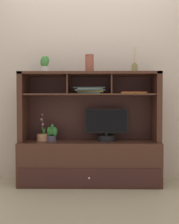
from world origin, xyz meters
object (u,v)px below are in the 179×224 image
object	(u,v)px
tv_monitor	(106,128)
ceramic_vase	(89,64)
media_console	(90,150)
potted_orchid	(43,137)
potted_fern	(52,134)
magazine_stack_centre	(90,90)
magazine_stack_left	(133,93)
potted_succulent	(45,65)
diffuser_bottle	(135,68)

from	to	relation	value
tv_monitor	ceramic_vase	world-z (taller)	ceramic_vase
media_console	potted_orchid	bearing A→B (deg)	179.54
media_console	ceramic_vase	xyz separation A→B (m)	(0.00, -0.03, 1.02)
potted_fern	ceramic_vase	xyz separation A→B (m)	(0.44, -0.03, 0.82)
tv_monitor	potted_orchid	bearing A→B (deg)	-179.40
tv_monitor	potted_fern	distance (m)	0.65
magazine_stack_centre	ceramic_vase	bearing A→B (deg)	-96.81
potted_orchid	potted_fern	world-z (taller)	potted_orchid
potted_orchid	magazine_stack_left	xyz separation A→B (m)	(1.07, 0.01, 0.52)
tv_monitor	potted_fern	size ratio (longest dim) A/B	2.50
media_console	potted_fern	xyz separation A→B (m)	(-0.44, -0.00, 0.19)
potted_orchid	tv_monitor	bearing A→B (deg)	0.60
media_console	potted_fern	size ratio (longest dim) A/B	8.05
potted_fern	magazine_stack_centre	world-z (taller)	magazine_stack_centre
tv_monitor	potted_fern	bearing A→B (deg)	-178.48
magazine_stack_left	potted_succulent	world-z (taller)	potted_succulent
potted_succulent	potted_orchid	bearing A→B (deg)	-178.67
potted_succulent	media_console	bearing A→B (deg)	-0.56
media_console	magazine_stack_centre	size ratio (longest dim) A/B	4.38
magazine_stack_centre	ceramic_vase	world-z (taller)	ceramic_vase
magazine_stack_centre	magazine_stack_left	bearing A→B (deg)	3.61
magazine_stack_left	magazine_stack_centre	xyz separation A→B (m)	(-0.51, -0.03, 0.03)
magazine_stack_centre	diffuser_bottle	xyz separation A→B (m)	(0.52, 0.01, 0.26)
diffuser_bottle	ceramic_vase	xyz separation A→B (m)	(-0.53, -0.03, 0.05)
magazine_stack_centre	potted_fern	bearing A→B (deg)	178.70
potted_orchid	magazine_stack_centre	bearing A→B (deg)	-1.97
potted_succulent	magazine_stack_left	bearing A→B (deg)	0.68
potted_fern	diffuser_bottle	size ratio (longest dim) A/B	0.67
media_console	potted_succulent	world-z (taller)	potted_succulent
potted_fern	diffuser_bottle	bearing A→B (deg)	0.01
diffuser_bottle	potted_succulent	xyz separation A→B (m)	(-1.05, 0.01, 0.04)
tv_monitor	diffuser_bottle	bearing A→B (deg)	-2.97
magazine_stack_centre	diffuser_bottle	bearing A→B (deg)	1.12
tv_monitor	potted_fern	xyz separation A→B (m)	(-0.64, -0.02, -0.08)
media_console	potted_succulent	distance (m)	1.14
tv_monitor	magazine_stack_centre	bearing A→B (deg)	-172.19
diffuser_bottle	ceramic_vase	size ratio (longest dim) A/B	1.44
magazine_stack_centre	media_console	bearing A→B (deg)	97.46
media_console	tv_monitor	xyz separation A→B (m)	(0.20, 0.01, 0.27)
potted_orchid	potted_fern	distance (m)	0.12
potted_fern	ceramic_vase	distance (m)	0.94
potted_orchid	potted_fern	xyz separation A→B (m)	(0.11, -0.01, 0.04)
magazine_stack_left	ceramic_vase	size ratio (longest dim) A/B	1.49
potted_orchid	ceramic_vase	xyz separation A→B (m)	(0.56, -0.04, 0.86)
potted_succulent	tv_monitor	bearing A→B (deg)	0.57
potted_orchid	potted_succulent	size ratio (longest dim) A/B	1.62
diffuser_bottle	ceramic_vase	distance (m)	0.53
tv_monitor	ceramic_vase	xyz separation A→B (m)	(-0.20, -0.04, 0.75)
potted_orchid	magazine_stack_centre	xyz separation A→B (m)	(0.56, -0.02, 0.55)
magazine_stack_centre	tv_monitor	bearing A→B (deg)	7.81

